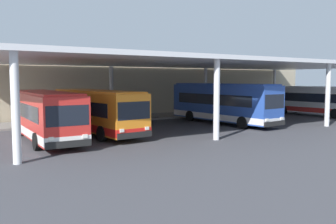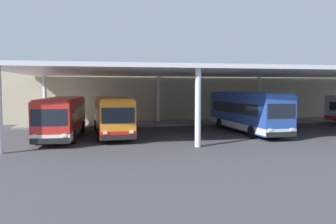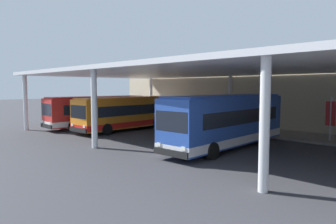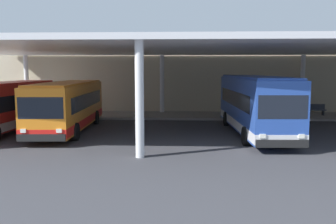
{
  "view_description": "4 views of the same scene",
  "coord_description": "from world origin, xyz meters",
  "px_view_note": "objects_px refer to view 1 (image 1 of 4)",
  "views": [
    {
      "loc": [
        -22.01,
        -20.45,
        3.98
      ],
      "look_at": [
        -6.55,
        2.61,
        1.46
      ],
      "focal_mm": 39.05,
      "sensor_mm": 36.0,
      "label": 1
    },
    {
      "loc": [
        -12.36,
        -23.7,
        3.95
      ],
      "look_at": [
        -7.18,
        2.7,
        1.98
      ],
      "focal_mm": 35.32,
      "sensor_mm": 36.0,
      "label": 2
    },
    {
      "loc": [
        11.89,
        -13.39,
        4.08
      ],
      "look_at": [
        -5.41,
        3.72,
        2.13
      ],
      "focal_mm": 32.82,
      "sensor_mm": 36.0,
      "label": 3
    },
    {
      "loc": [
        -4.17,
        -18.27,
        3.96
      ],
      "look_at": [
        -5.14,
        2.86,
        1.44
      ],
      "focal_mm": 38.06,
      "sensor_mm": 36.0,
      "label": 4
    }
  ],
  "objects_px": {
    "bus_middle_bay": "(223,103)",
    "bus_far_bay": "(313,100)",
    "bench_waiting": "(218,107)",
    "trash_bin": "(237,106)",
    "bus_second_bay": "(96,111)",
    "bus_nearest_bay": "(45,115)",
    "banner_sign": "(207,97)"
  },
  "relations": [
    {
      "from": "bus_nearest_bay",
      "to": "bus_far_bay",
      "type": "relative_size",
      "value": 1.0
    },
    {
      "from": "bus_nearest_bay",
      "to": "banner_sign",
      "type": "bearing_deg",
      "value": 20.44
    },
    {
      "from": "bus_second_bay",
      "to": "bus_far_bay",
      "type": "relative_size",
      "value": 1.0
    },
    {
      "from": "bench_waiting",
      "to": "trash_bin",
      "type": "relative_size",
      "value": 1.84
    },
    {
      "from": "trash_bin",
      "to": "banner_sign",
      "type": "xyz_separation_m",
      "value": [
        -5.51,
        -0.96,
        1.3
      ]
    },
    {
      "from": "bench_waiting",
      "to": "trash_bin",
      "type": "distance_m",
      "value": 3.13
    },
    {
      "from": "bus_nearest_bay",
      "to": "trash_bin",
      "type": "relative_size",
      "value": 10.84
    },
    {
      "from": "bus_middle_bay",
      "to": "banner_sign",
      "type": "xyz_separation_m",
      "value": [
        4.18,
        7.12,
        0.14
      ]
    },
    {
      "from": "bus_nearest_bay",
      "to": "banner_sign",
      "type": "height_order",
      "value": "banner_sign"
    },
    {
      "from": "bus_middle_bay",
      "to": "bus_far_bay",
      "type": "height_order",
      "value": "bus_middle_bay"
    },
    {
      "from": "bus_nearest_bay",
      "to": "bus_second_bay",
      "type": "xyz_separation_m",
      "value": [
        3.89,
        0.79,
        0.0
      ]
    },
    {
      "from": "bus_far_bay",
      "to": "banner_sign",
      "type": "xyz_separation_m",
      "value": [
        -9.03,
        7.12,
        0.32
      ]
    },
    {
      "from": "bus_second_bay",
      "to": "bus_middle_bay",
      "type": "distance_m",
      "value": 11.83
    },
    {
      "from": "bus_second_bay",
      "to": "bench_waiting",
      "type": "distance_m",
      "value": 19.88
    },
    {
      "from": "bus_far_bay",
      "to": "bench_waiting",
      "type": "relative_size",
      "value": 5.92
    },
    {
      "from": "banner_sign",
      "to": "bus_nearest_bay",
      "type": "bearing_deg",
      "value": -159.56
    },
    {
      "from": "bus_nearest_bay",
      "to": "bus_middle_bay",
      "type": "distance_m",
      "value": 15.71
    },
    {
      "from": "bus_nearest_bay",
      "to": "bench_waiting",
      "type": "xyz_separation_m",
      "value": [
        22.27,
        8.29,
        -0.99
      ]
    },
    {
      "from": "bus_second_bay",
      "to": "bus_nearest_bay",
      "type": "bearing_deg",
      "value": -168.49
    },
    {
      "from": "bus_far_bay",
      "to": "bench_waiting",
      "type": "distance_m",
      "value": 10.44
    },
    {
      "from": "bus_nearest_bay",
      "to": "bench_waiting",
      "type": "bearing_deg",
      "value": 20.42
    },
    {
      "from": "bus_middle_bay",
      "to": "bus_far_bay",
      "type": "xyz_separation_m",
      "value": [
        13.21,
        0.0,
        -0.19
      ]
    },
    {
      "from": "bus_nearest_bay",
      "to": "bench_waiting",
      "type": "distance_m",
      "value": 23.78
    },
    {
      "from": "bus_middle_bay",
      "to": "bench_waiting",
      "type": "xyz_separation_m",
      "value": [
        6.56,
        8.0,
        -1.18
      ]
    },
    {
      "from": "bus_second_bay",
      "to": "bus_middle_bay",
      "type": "xyz_separation_m",
      "value": [
        11.82,
        -0.5,
        0.19
      ]
    },
    {
      "from": "bus_middle_bay",
      "to": "banner_sign",
      "type": "distance_m",
      "value": 8.26
    },
    {
      "from": "bus_second_bay",
      "to": "bus_far_bay",
      "type": "height_order",
      "value": "same"
    },
    {
      "from": "bus_nearest_bay",
      "to": "bus_second_bay",
      "type": "bearing_deg",
      "value": 11.51
    },
    {
      "from": "bus_far_bay",
      "to": "trash_bin",
      "type": "height_order",
      "value": "bus_far_bay"
    },
    {
      "from": "bus_far_bay",
      "to": "banner_sign",
      "type": "bearing_deg",
      "value": 141.76
    },
    {
      "from": "banner_sign",
      "to": "bus_second_bay",
      "type": "bearing_deg",
      "value": -157.52
    },
    {
      "from": "bus_second_bay",
      "to": "bench_waiting",
      "type": "bearing_deg",
      "value": 22.2
    }
  ]
}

